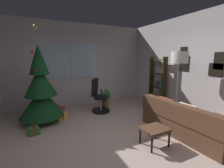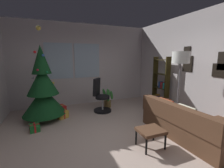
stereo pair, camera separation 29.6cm
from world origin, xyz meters
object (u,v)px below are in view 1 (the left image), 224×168
object	(u,v)px
footstool	(155,130)
gift_box_gold	(61,116)
couch	(194,123)
holiday_tree	(41,91)
floor_lamp	(179,62)
gift_box_green	(34,130)
office_chair	(99,99)
gift_box_red	(57,111)
potted_plant	(105,99)
bookshelf	(157,86)

from	to	relation	value
footstool	gift_box_gold	bearing A→B (deg)	124.36
couch	holiday_tree	bearing A→B (deg)	142.94
gift_box_gold	floor_lamp	world-z (taller)	floor_lamp
gift_box_green	office_chair	distance (m)	2.01
couch	gift_box_red	xyz separation A→B (m)	(-2.60, 2.54, -0.14)
holiday_tree	gift_box_green	size ratio (longest dim) A/B	8.13
gift_box_gold	potted_plant	xyz separation A→B (m)	(1.53, 0.41, 0.18)
footstool	office_chair	size ratio (longest dim) A/B	0.45
floor_lamp	gift_box_red	bearing A→B (deg)	144.04
holiday_tree	potted_plant	size ratio (longest dim) A/B	3.67
holiday_tree	office_chair	xyz separation A→B (m)	(1.64, 0.03, -0.42)
office_chair	potted_plant	xyz separation A→B (m)	(0.34, 0.28, -0.13)
couch	holiday_tree	xyz separation A→B (m)	(-3.00, 2.27, 0.56)
gift_box_red	potted_plant	distance (m)	1.59
couch	footstool	world-z (taller)	couch
footstool	gift_box_green	bearing A→B (deg)	143.72
gift_box_red	holiday_tree	bearing A→B (deg)	-146.02
office_chair	couch	bearing A→B (deg)	-59.28
footstool	potted_plant	distance (m)	2.54
holiday_tree	floor_lamp	bearing A→B (deg)	-28.46
footstool	gift_box_red	distance (m)	2.93
office_chair	bookshelf	bearing A→B (deg)	-14.76
gift_box_green	gift_box_red	bearing A→B (deg)	56.40
gift_box_red	floor_lamp	world-z (taller)	floor_lamp
gift_box_red	bookshelf	xyz separation A→B (m)	(3.15, -0.75, 0.64)
gift_box_green	bookshelf	size ratio (longest dim) A/B	0.18
holiday_tree	potted_plant	bearing A→B (deg)	8.87
holiday_tree	office_chair	distance (m)	1.69
holiday_tree	bookshelf	bearing A→B (deg)	-7.66
gift_box_red	footstool	bearing A→B (deg)	-58.92
footstool	gift_box_gold	xyz separation A→B (m)	(-1.45, 2.13, -0.21)
potted_plant	gift_box_red	bearing A→B (deg)	-178.67
gift_box_gold	office_chair	bearing A→B (deg)	6.14
couch	floor_lamp	xyz separation A→B (m)	(0.09, 0.59, 1.33)
bookshelf	potted_plant	bearing A→B (deg)	153.41
footstool	floor_lamp	world-z (taller)	floor_lamp
holiday_tree	floor_lamp	size ratio (longest dim) A/B	1.35
floor_lamp	gift_box_green	bearing A→B (deg)	162.98
gift_box_red	floor_lamp	size ratio (longest dim) A/B	0.22
floor_lamp	footstool	bearing A→B (deg)	-155.10
footstool	gift_box_green	size ratio (longest dim) A/B	1.56
couch	holiday_tree	size ratio (longest dim) A/B	0.79
holiday_tree	gift_box_gold	size ratio (longest dim) A/B	7.28
holiday_tree	potted_plant	xyz separation A→B (m)	(1.98, 0.31, -0.55)
footstool	holiday_tree	distance (m)	2.98
office_chair	bookshelf	world-z (taller)	bookshelf
office_chair	gift_box_red	bearing A→B (deg)	168.73
holiday_tree	office_chair	size ratio (longest dim) A/B	2.36
footstool	office_chair	bearing A→B (deg)	96.90
couch	gift_box_gold	xyz separation A→B (m)	(-2.55, 2.17, -0.16)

